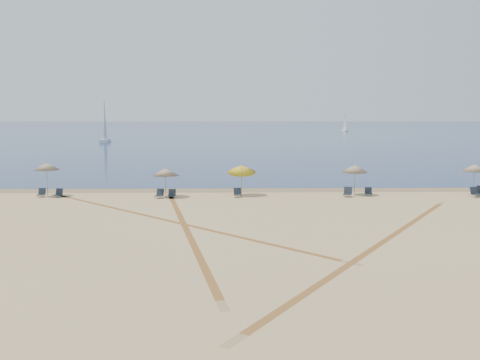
% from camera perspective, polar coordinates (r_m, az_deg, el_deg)
% --- Properties ---
extents(ground, '(160.00, 160.00, 0.00)m').
position_cam_1_polar(ground, '(22.34, 1.11, -9.43)').
color(ground, tan).
rests_on(ground, ground).
extents(ocean, '(500.00, 500.00, 0.00)m').
position_cam_1_polar(ocean, '(246.51, -1.02, 5.35)').
color(ocean, '#0C2151').
rests_on(ocean, ground).
extents(wet_sand, '(500.00, 500.00, 0.00)m').
position_cam_1_polar(wet_sand, '(45.87, -0.11, -1.02)').
color(wet_sand, olive).
rests_on(wet_sand, ground).
extents(umbrella_1, '(1.90, 1.90, 2.61)m').
position_cam_1_polar(umbrella_1, '(44.74, -19.17, 1.32)').
color(umbrella_1, gray).
rests_on(umbrella_1, ground).
extents(umbrella_2, '(2.03, 2.03, 2.23)m').
position_cam_1_polar(umbrella_2, '(42.29, -7.64, 0.83)').
color(umbrella_2, gray).
rests_on(umbrella_2, ground).
extents(umbrella_3, '(2.19, 2.26, 2.56)m').
position_cam_1_polar(umbrella_3, '(42.67, 0.15, 1.16)').
color(umbrella_3, gray).
rests_on(umbrella_3, ground).
extents(umbrella_4, '(1.94, 1.97, 2.39)m').
position_cam_1_polar(umbrella_4, '(43.83, 11.66, 1.16)').
color(umbrella_4, gray).
rests_on(umbrella_4, ground).
extents(umbrella_5, '(1.96, 1.96, 2.46)m').
position_cam_1_polar(umbrella_5, '(46.33, 22.86, 1.16)').
color(umbrella_5, gray).
rests_on(umbrella_5, ground).
extents(chair_1, '(0.54, 0.64, 0.65)m').
position_cam_1_polar(chair_1, '(44.64, -19.63, -1.26)').
color(chair_1, black).
rests_on(chair_1, ground).
extents(chair_2, '(0.58, 0.66, 0.63)m').
position_cam_1_polar(chair_2, '(44.18, -18.04, -1.30)').
color(chair_2, black).
rests_on(chair_2, ground).
extents(chair_3, '(0.68, 0.76, 0.67)m').
position_cam_1_polar(chair_3, '(41.90, -8.21, -1.43)').
color(chair_3, black).
rests_on(chair_3, ground).
extents(chair_4, '(0.59, 0.68, 0.66)m').
position_cam_1_polar(chair_4, '(41.72, -6.98, -1.45)').
color(chair_4, black).
rests_on(chair_4, ground).
extents(chair_5, '(0.63, 0.71, 0.68)m').
position_cam_1_polar(chair_5, '(41.95, -0.25, -1.34)').
color(chair_5, black).
rests_on(chair_5, ground).
extents(chair_6, '(0.81, 0.87, 0.73)m').
position_cam_1_polar(chair_6, '(42.90, 10.96, -1.25)').
color(chair_6, black).
rests_on(chair_6, ground).
extents(chair_7, '(0.60, 0.68, 0.64)m').
position_cam_1_polar(chair_7, '(43.73, 13.00, -1.21)').
color(chair_7, black).
rests_on(chair_7, ground).
extents(chair_8, '(0.77, 0.85, 0.74)m').
position_cam_1_polar(chair_8, '(45.60, 22.90, -1.19)').
color(chair_8, black).
rests_on(chair_8, ground).
extents(sailboat_0, '(1.63, 4.49, 6.53)m').
position_cam_1_polar(sailboat_0, '(201.21, 10.65, 5.47)').
color(sailboat_0, white).
rests_on(sailboat_0, ocean).
extents(sailboat_1, '(1.73, 6.02, 8.88)m').
position_cam_1_polar(sailboat_1, '(126.07, -13.63, 4.99)').
color(sailboat_1, white).
rests_on(sailboat_1, ocean).
extents(tire_tracks, '(51.58, 46.41, 0.00)m').
position_cam_1_polar(tire_tracks, '(30.97, -0.71, -4.82)').
color(tire_tracks, tan).
rests_on(tire_tracks, ground).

